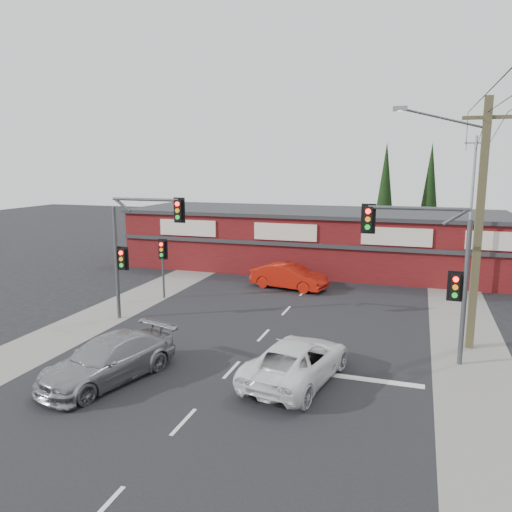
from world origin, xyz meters
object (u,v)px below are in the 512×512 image
(red_sedan, at_px, (289,276))
(utility_pole, at_px, (476,217))
(silver_suv, at_px, (108,359))
(shop_building, at_px, (313,239))
(white_suv, at_px, (297,360))

(red_sedan, bearing_deg, utility_pole, -116.17)
(silver_suv, height_order, shop_building, shop_building)
(silver_suv, height_order, utility_pole, utility_pole)
(white_suv, bearing_deg, utility_pole, -127.87)
(white_suv, bearing_deg, shop_building, -69.46)
(silver_suv, xyz_separation_m, red_sedan, (2.73, 14.65, 0.01))
(white_suv, bearing_deg, silver_suv, 28.38)
(red_sedan, xyz_separation_m, utility_pole, (9.42, -7.35, 4.63))
(white_suv, height_order, utility_pole, utility_pole)
(utility_pole, bearing_deg, white_suv, -138.21)
(white_suv, relative_size, silver_suv, 1.00)
(shop_building, bearing_deg, utility_pole, -56.24)
(white_suv, xyz_separation_m, red_sedan, (-3.52, 12.62, 0.04))
(red_sedan, relative_size, shop_building, 0.17)
(white_suv, xyz_separation_m, silver_suv, (-6.25, -2.04, 0.03))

